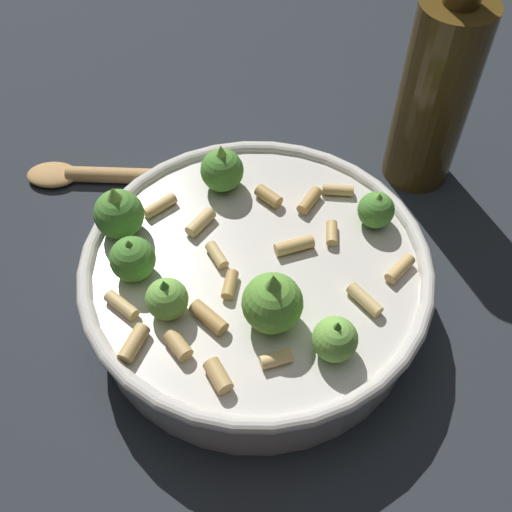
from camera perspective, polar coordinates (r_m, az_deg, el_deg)
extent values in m
plane|color=#23282D|center=(0.54, 0.00, -4.31)|extent=(2.40, 2.40, 0.00)
cylinder|color=beige|center=(0.52, 0.00, -2.59)|extent=(0.27, 0.27, 0.06)
torus|color=beige|center=(0.50, 0.00, -0.70)|extent=(0.29, 0.29, 0.01)
sphere|color=#4C8933|center=(0.49, -11.32, -0.28)|extent=(0.04, 0.04, 0.04)
cone|color=#4C8933|center=(0.47, -11.63, 0.95)|extent=(0.02, 0.02, 0.01)
sphere|color=#4C8933|center=(0.54, -3.15, 7.90)|extent=(0.04, 0.04, 0.04)
cone|color=#8CC64C|center=(0.53, -3.25, 9.44)|extent=(0.02, 0.02, 0.02)
sphere|color=#609E38|center=(0.45, 1.52, -4.37)|extent=(0.05, 0.05, 0.05)
cone|color=#75B247|center=(0.43, 1.59, -2.60)|extent=(0.02, 0.02, 0.02)
sphere|color=#4C8933|center=(0.52, -12.53, 3.80)|extent=(0.04, 0.04, 0.04)
cone|color=#8CC64C|center=(0.50, -12.95, 5.41)|extent=(0.02, 0.02, 0.02)
sphere|color=#75B247|center=(0.46, -8.22, -3.94)|extent=(0.03, 0.03, 0.03)
cone|color=#4C8933|center=(0.45, -8.46, -2.78)|extent=(0.01, 0.01, 0.01)
sphere|color=#75B247|center=(0.44, 7.29, -7.62)|extent=(0.03, 0.03, 0.03)
cone|color=#4C8933|center=(0.43, 7.51, -6.53)|extent=(0.01, 0.01, 0.01)
sphere|color=#4C8933|center=(0.52, 11.01, 4.19)|extent=(0.03, 0.03, 0.03)
cone|color=#75B247|center=(0.51, 11.25, 5.27)|extent=(0.01, 0.01, 0.01)
cylinder|color=tan|center=(0.48, -12.29, -4.46)|extent=(0.03, 0.01, 0.01)
cylinder|color=tan|center=(0.55, 7.55, 6.04)|extent=(0.03, 0.02, 0.01)
cylinder|color=tan|center=(0.46, -4.38, -5.68)|extent=(0.03, 0.01, 0.01)
cylinder|color=tan|center=(0.48, 9.99, -3.99)|extent=(0.03, 0.02, 0.01)
cylinder|color=tan|center=(0.52, -5.03, 3.21)|extent=(0.01, 0.03, 0.01)
cylinder|color=tan|center=(0.45, 1.88, -9.47)|extent=(0.02, 0.02, 0.01)
cylinder|color=tan|center=(0.54, 1.17, 5.53)|extent=(0.02, 0.01, 0.01)
cylinder|color=tan|center=(0.50, 3.55, 0.97)|extent=(0.03, 0.03, 0.01)
cylinder|color=tan|center=(0.44, -3.50, -10.97)|extent=(0.03, 0.02, 0.01)
cylinder|color=tan|center=(0.48, -2.68, -2.47)|extent=(0.02, 0.03, 0.01)
cylinder|color=tan|center=(0.46, -11.20, -7.91)|extent=(0.02, 0.03, 0.01)
cylinder|color=tan|center=(0.54, -8.83, 4.60)|extent=(0.01, 0.03, 0.01)
cylinder|color=tan|center=(0.45, -7.21, -8.17)|extent=(0.02, 0.02, 0.01)
cylinder|color=tan|center=(0.54, 4.96, 5.11)|extent=(0.01, 0.03, 0.01)
cylinder|color=tan|center=(0.50, -3.63, 0.08)|extent=(0.03, 0.02, 0.01)
cylinder|color=tan|center=(0.52, 7.01, 2.11)|extent=(0.02, 0.02, 0.01)
cylinder|color=tan|center=(0.50, 13.13, -1.15)|extent=(0.01, 0.03, 0.01)
cylinder|color=#4C3814|center=(0.61, 16.13, 13.85)|extent=(0.07, 0.07, 0.19)
cylinder|color=#B2844C|center=(0.64, -9.81, 7.25)|extent=(0.14, 0.12, 0.02)
ellipsoid|color=#B2844C|center=(0.67, -18.27, 7.13)|extent=(0.06, 0.06, 0.01)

